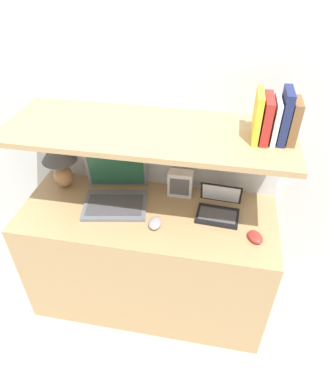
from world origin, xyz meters
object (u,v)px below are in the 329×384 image
Objects in this scene: computer_mouse at (155,223)px; router_box at (180,183)px; laptop_small at (219,208)px; table_lamp at (59,155)px; book_brown at (293,121)px; book_navy at (285,116)px; book_red at (266,119)px; book_yellow at (257,116)px; second_mouse at (255,237)px; laptop_large at (116,193)px; book_white at (275,120)px.

computer_mouse is 0.31m from router_box.
table_lamp is at bearing 174.52° from laptop_small.
book_navy is (-0.04, 0.00, 0.02)m from book_brown.
book_red is 0.91× the size of book_yellow.
book_navy is (0.04, 0.17, 0.58)m from second_mouse.
router_box is 0.72m from book_brown.
second_mouse is 0.52m from router_box.
book_brown is at bearing -14.24° from router_box.
book_navy is at bearing -0.04° from laptop_large.
book_red is at bearing 0.00° from book_yellow.
second_mouse is at bearing -40.26° from laptop_small.
book_navy reaches higher than laptop_large.
book_brown is 0.83× the size of book_navy.
laptop_small is at bearing -178.14° from book_yellow.
book_brown is at bearing 65.31° from second_mouse.
book_brown is (0.59, 0.16, 0.56)m from computer_mouse.
router_box is (0.35, 0.13, 0.02)m from laptop_large.
laptop_large reaches higher than computer_mouse.
table_lamp is at bearing 166.33° from laptop_large.
second_mouse is at bearing -77.17° from book_red.
router_box is at bearing 164.52° from book_navy.
router_box is 0.67m from book_white.
table_lamp is at bearing 167.26° from second_mouse.
book_yellow is at bearing 180.00° from book_white.
laptop_large is 2.53× the size of router_box.
book_navy is 0.04m from book_white.
computer_mouse is at bearing -162.53° from book_white.
book_white is 0.04m from book_red.
laptop_small is 1.22× the size of book_brown.
table_lamp is 1.50× the size of book_yellow.
second_mouse is 0.60× the size of book_brown.
book_white is (0.52, 0.16, 0.56)m from computer_mouse.
book_white is (-0.04, 0.00, -0.02)m from book_navy.
computer_mouse is 0.74m from book_yellow.
laptop_large is at bearing 148.03° from computer_mouse.
laptop_small is at bearing -0.43° from laptop_large.
computer_mouse is 0.83m from book_brown.
book_white is at bearing 17.47° from computer_mouse.
book_navy is 1.18× the size of book_red.
computer_mouse is 0.52× the size of book_white.
router_box is 0.63m from book_yellow.
book_brown is (1.21, -0.09, 0.36)m from table_lamp.
book_white is at bearing -0.04° from laptop_large.
book_brown is at bearing 0.00° from book_yellow.
book_red is at bearing -18.26° from router_box.
book_white is at bearing -16.70° from router_box.
book_red is at bearing -0.04° from laptop_large.
book_white is 0.08m from book_yellow.
computer_mouse is at bearing -161.21° from book_red.
table_lamp is 1.26m from book_brown.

